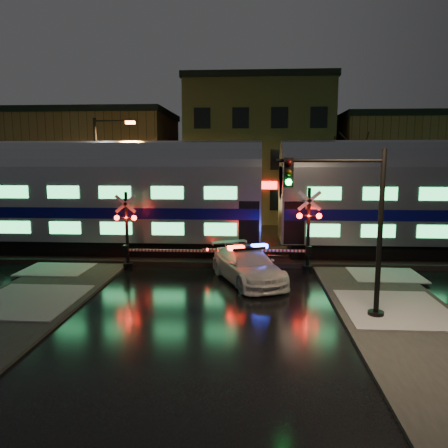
% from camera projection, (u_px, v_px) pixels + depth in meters
% --- Properties ---
extents(ground, '(120.00, 120.00, 0.00)m').
position_uv_depth(ground, '(214.00, 284.00, 18.34)').
color(ground, black).
rests_on(ground, ground).
extents(ballast, '(90.00, 4.20, 0.24)m').
position_uv_depth(ballast, '(222.00, 256.00, 23.25)').
color(ballast, black).
rests_on(ballast, ground).
extents(sidewalk_right, '(4.00, 20.00, 0.12)m').
position_uv_depth(sidewalk_right, '(430.00, 348.00, 11.98)').
color(sidewalk_right, '#2D2D2D').
rests_on(sidewalk_right, ground).
extents(building_left, '(14.00, 10.00, 9.00)m').
position_uv_depth(building_left, '(95.00, 167.00, 40.24)').
color(building_left, '#562F21').
rests_on(building_left, ground).
extents(building_mid, '(12.00, 11.00, 11.50)m').
position_uv_depth(building_mid, '(258.00, 153.00, 39.58)').
color(building_mid, brown).
rests_on(building_mid, ground).
extents(building_right, '(12.00, 10.00, 8.50)m').
position_uv_depth(building_right, '(405.00, 170.00, 38.46)').
color(building_right, '#562F21').
rests_on(building_right, ground).
extents(train, '(51.00, 3.12, 5.92)m').
position_uv_depth(train, '(271.00, 195.00, 22.61)').
color(train, black).
rests_on(train, ballast).
extents(police_car, '(3.78, 5.34, 1.60)m').
position_uv_depth(police_car, '(248.00, 265.00, 18.63)').
color(police_car, silver).
rests_on(police_car, ground).
extents(crossing_signal_right, '(5.55, 0.65, 3.93)m').
position_uv_depth(crossing_signal_right, '(300.00, 238.00, 20.12)').
color(crossing_signal_right, black).
rests_on(crossing_signal_right, ground).
extents(crossing_signal_left, '(5.21, 0.63, 3.69)m').
position_uv_depth(crossing_signal_left, '(134.00, 238.00, 20.64)').
color(crossing_signal_left, black).
rests_on(crossing_signal_left, ground).
extents(traffic_light, '(3.58, 0.67, 5.53)m').
position_uv_depth(traffic_light, '(353.00, 231.00, 13.89)').
color(traffic_light, black).
rests_on(traffic_light, ground).
extents(streetlight, '(2.58, 0.27, 7.72)m').
position_uv_depth(streetlight, '(101.00, 172.00, 27.08)').
color(streetlight, black).
rests_on(streetlight, ground).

